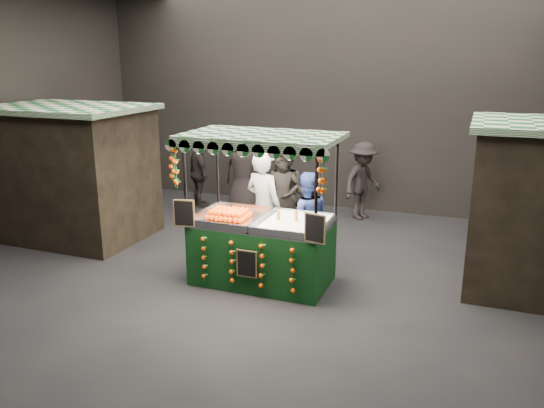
% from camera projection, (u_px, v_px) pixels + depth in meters
% --- Properties ---
extents(ground, '(12.00, 12.00, 0.00)m').
position_uv_depth(ground, '(260.00, 286.00, 8.65)').
color(ground, black).
rests_on(ground, ground).
extents(market_hall, '(12.10, 10.10, 5.05)m').
position_uv_depth(market_hall, '(258.00, 66.00, 7.75)').
color(market_hall, black).
rests_on(market_hall, ground).
extents(neighbour_stall_left, '(3.00, 2.20, 2.60)m').
position_uv_depth(neighbour_stall_left, '(72.00, 172.00, 10.73)').
color(neighbour_stall_left, black).
rests_on(neighbour_stall_left, ground).
extents(juice_stall, '(2.47, 1.45, 2.39)m').
position_uv_depth(juice_stall, '(262.00, 239.00, 8.60)').
color(juice_stall, black).
rests_on(juice_stall, ground).
extents(vendor_grey, '(0.84, 0.67, 1.99)m').
position_uv_depth(vendor_grey, '(264.00, 208.00, 9.38)').
color(vendor_grey, slate).
rests_on(vendor_grey, ground).
extents(vendor_blue, '(0.99, 0.90, 1.65)m').
position_uv_depth(vendor_blue, '(306.00, 219.00, 9.32)').
color(vendor_blue, navy).
rests_on(vendor_blue, ground).
extents(shopper_0, '(0.75, 0.65, 1.74)m').
position_uv_depth(shopper_0, '(283.00, 199.00, 10.43)').
color(shopper_0, black).
rests_on(shopper_0, ground).
extents(shopper_1, '(0.96, 0.78, 1.87)m').
position_uv_depth(shopper_1, '(285.00, 195.00, 10.45)').
color(shopper_1, black).
rests_on(shopper_1, ground).
extents(shopper_2, '(0.98, 0.92, 1.62)m').
position_uv_depth(shopper_2, '(199.00, 173.00, 12.93)').
color(shopper_2, black).
rests_on(shopper_2, ground).
extents(shopper_3, '(1.07, 1.28, 1.72)m').
position_uv_depth(shopper_3, '(363.00, 181.00, 11.97)').
color(shopper_3, black).
rests_on(shopper_3, ground).
extents(shopper_4, '(0.97, 0.65, 1.94)m').
position_uv_depth(shopper_4, '(243.00, 171.00, 12.45)').
color(shopper_4, black).
rests_on(shopper_4, ground).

